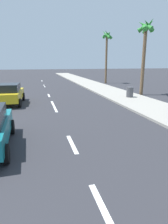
{
  "coord_description": "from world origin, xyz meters",
  "views": [
    {
      "loc": [
        -1.29,
        4.55,
        3.12
      ],
      "look_at": [
        0.66,
        12.16,
        1.1
      ],
      "focal_mm": 30.93,
      "sensor_mm": 36.0,
      "label": 1
    }
  ],
  "objects_px": {
    "trash_bin_far": "(130,92)",
    "palm_tree_distant": "(107,42)",
    "palm_tree_far": "(145,36)",
    "parked_car_yellow": "(10,93)"
  },
  "relations": [
    {
      "from": "parked_car_yellow",
      "to": "trash_bin_far",
      "type": "xyz_separation_m",
      "value": [
        10.02,
        -0.15,
        -0.25
      ]
    },
    {
      "from": "parked_car_yellow",
      "to": "palm_tree_distant",
      "type": "xyz_separation_m",
      "value": [
        12.63,
        12.87,
        5.21
      ]
    },
    {
      "from": "parked_car_yellow",
      "to": "palm_tree_far",
      "type": "xyz_separation_m",
      "value": [
        12.1,
        1.43,
        4.62
      ]
    },
    {
      "from": "palm_tree_distant",
      "to": "trash_bin_far",
      "type": "bearing_deg",
      "value": -101.33
    },
    {
      "from": "parked_car_yellow",
      "to": "palm_tree_distant",
      "type": "distance_m",
      "value": 18.77
    },
    {
      "from": "palm_tree_distant",
      "to": "trash_bin_far",
      "type": "distance_m",
      "value": 14.36
    },
    {
      "from": "trash_bin_far",
      "to": "palm_tree_distant",
      "type": "bearing_deg",
      "value": 78.67
    },
    {
      "from": "palm_tree_distant",
      "to": "parked_car_yellow",
      "type": "bearing_deg",
      "value": -134.46
    },
    {
      "from": "parked_car_yellow",
      "to": "trash_bin_far",
      "type": "distance_m",
      "value": 10.03
    },
    {
      "from": "palm_tree_far",
      "to": "trash_bin_far",
      "type": "distance_m",
      "value": 5.53
    }
  ]
}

